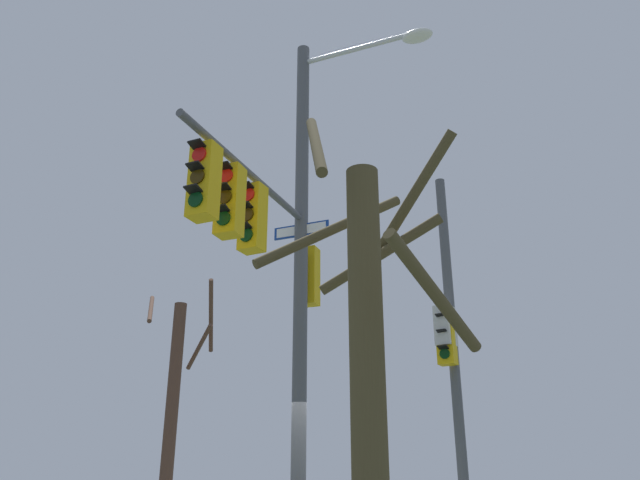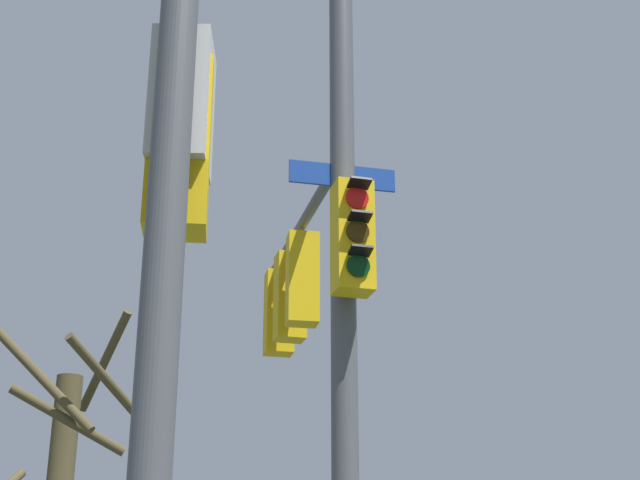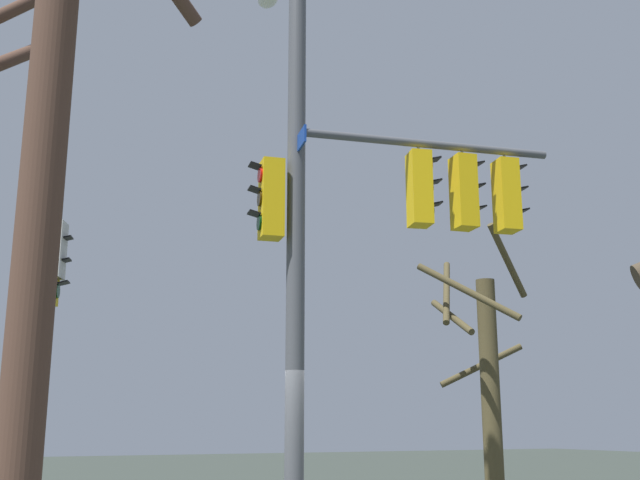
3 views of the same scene
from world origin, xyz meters
name	(u,v)px [view 1 (image 1 of 3)]	position (x,y,z in m)	size (l,w,h in m)	color
main_signal_pole_assembly	(287,234)	(-0.24, -0.84, 5.23)	(3.52, 4.51, 9.73)	#4C4F54
secondary_pole_assembly	(450,340)	(2.38, 3.08, 4.07)	(0.49, 0.75, 7.96)	#4C4F54
bare_tree_across_street	(173,404)	(-4.18, 3.68, 2.94)	(2.06, 2.04, 5.87)	#51372B
bare_tree_corner	(369,347)	(1.56, -4.45, 2.51)	(2.35, 2.35, 5.24)	#4B4228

